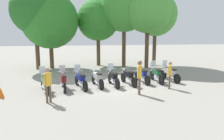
{
  "coord_description": "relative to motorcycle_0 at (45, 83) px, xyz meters",
  "views": [
    {
      "loc": [
        -2.09,
        -13.38,
        3.35
      ],
      "look_at": [
        0.0,
        0.5,
        0.9
      ],
      "focal_mm": 35.79,
      "sensor_mm": 36.0,
      "label": 1
    }
  ],
  "objects": [
    {
      "name": "tree_4",
      "position": [
        8.11,
        7.19,
        4.8
      ],
      "size": [
        4.36,
        4.36,
        7.51
      ],
      "color": "brown",
      "rests_on": "ground_plane"
    },
    {
      "name": "traffic_cone",
      "position": [
        -2.06,
        -0.88,
        -0.24
      ],
      "size": [
        0.32,
        0.32,
        0.55
      ],
      "primitive_type": "cone",
      "color": "orange",
      "rests_on": "ground_plane"
    },
    {
      "name": "motorcycle_1",
      "position": [
        1.0,
        0.31,
        0.0
      ],
      "size": [
        0.62,
        2.18,
        1.37
      ],
      "rotation": [
        0.0,
        0.0,
        1.71
      ],
      "color": "black",
      "rests_on": "ground_plane"
    },
    {
      "name": "tree_3",
      "position": [
        6.22,
        8.46,
        5.07
      ],
      "size": [
        4.7,
        4.7,
        7.95
      ],
      "color": "brown",
      "rests_on": "ground_plane"
    },
    {
      "name": "tree_1",
      "position": [
        -0.52,
        8.2,
        3.77
      ],
      "size": [
        5.01,
        5.01,
        6.8
      ],
      "color": "brown",
      "rests_on": "ground_plane"
    },
    {
      "name": "person_1",
      "position": [
        5.07,
        -1.34,
        0.57
      ],
      "size": [
        0.27,
        0.41,
        1.83
      ],
      "rotation": [
        0.0,
        0.0,
        3.02
      ],
      "color": "brown",
      "rests_on": "ground_plane"
    },
    {
      "name": "motorcycle_7",
      "position": [
        6.98,
        1.33,
        0.0
      ],
      "size": [
        0.62,
        2.19,
        1.37
      ],
      "rotation": [
        0.0,
        0.0,
        1.63
      ],
      "color": "black",
      "rests_on": "ground_plane"
    },
    {
      "name": "motorcycle_2",
      "position": [
        1.99,
        0.43,
        0.0
      ],
      "size": [
        0.85,
        2.12,
        1.37
      ],
      "rotation": [
        0.0,
        0.0,
        1.87
      ],
      "color": "black",
      "rests_on": "ground_plane"
    },
    {
      "name": "ground_plane",
      "position": [
        4.0,
        0.82,
        -0.52
      ],
      "size": [
        80.0,
        80.0,
        0.0
      ],
      "primitive_type": "plane",
      "color": "gray"
    },
    {
      "name": "motorcycle_8",
      "position": [
        7.97,
        1.51,
        0.0
      ],
      "size": [
        0.73,
        2.16,
        1.37
      ],
      "rotation": [
        0.0,
        0.0,
        1.79
      ],
      "color": "black",
      "rests_on": "ground_plane"
    },
    {
      "name": "motorcycle_5",
      "position": [
        4.99,
        0.92,
        -0.01
      ],
      "size": [
        0.75,
        2.15,
        0.99
      ],
      "rotation": [
        0.0,
        0.0,
        1.81
      ],
      "color": "black",
      "rests_on": "ground_plane"
    },
    {
      "name": "tree_0",
      "position": [
        -1.67,
        7.82,
        4.57
      ],
      "size": [
        4.19,
        4.19,
        7.21
      ],
      "color": "brown",
      "rests_on": "ground_plane"
    },
    {
      "name": "motorcycle_6",
      "position": [
        5.98,
        1.31,
        -0.01
      ],
      "size": [
        0.63,
        2.18,
        0.99
      ],
      "rotation": [
        0.0,
        0.0,
        1.73
      ],
      "color": "black",
      "rests_on": "ground_plane"
    },
    {
      "name": "tree_5",
      "position": [
        9.34,
        8.68,
        4.4
      ],
      "size": [
        4.18,
        4.18,
        7.03
      ],
      "color": "brown",
      "rests_on": "ground_plane"
    },
    {
      "name": "person_0",
      "position": [
        0.46,
        -2.05,
        0.47
      ],
      "size": [
        0.38,
        0.31,
        1.69
      ],
      "rotation": [
        0.0,
        0.0,
        5.28
      ],
      "color": "brown",
      "rests_on": "ground_plane"
    },
    {
      "name": "person_2",
      "position": [
        7.16,
        -0.4,
        0.42
      ],
      "size": [
        0.28,
        0.4,
        1.62
      ],
      "rotation": [
        0.0,
        0.0,
        2.71
      ],
      "color": "brown",
      "rests_on": "ground_plane"
    },
    {
      "name": "motorcycle_4",
      "position": [
        3.99,
        0.72,
        0.0
      ],
      "size": [
        0.62,
        2.18,
        1.37
      ],
      "rotation": [
        0.0,
        0.0,
        1.72
      ],
      "color": "black",
      "rests_on": "ground_plane"
    },
    {
      "name": "tree_2",
      "position": [
        3.85,
        9.3,
        3.88
      ],
      "size": [
        4.01,
        4.01,
        6.42
      ],
      "color": "brown",
      "rests_on": "ground_plane"
    },
    {
      "name": "motorcycle_0",
      "position": [
        0.0,
        0.0,
        0.0
      ],
      "size": [
        0.88,
        2.11,
        1.37
      ],
      "rotation": [
        0.0,
        0.0,
        1.89
      ],
      "color": "black",
      "rests_on": "ground_plane"
    },
    {
      "name": "motorcycle_3",
      "position": [
        2.99,
        0.68,
        -0.01
      ],
      "size": [
        0.73,
        2.16,
        0.99
      ],
      "rotation": [
        0.0,
        0.0,
        1.79
      ],
      "color": "black",
      "rests_on": "ground_plane"
    }
  ]
}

